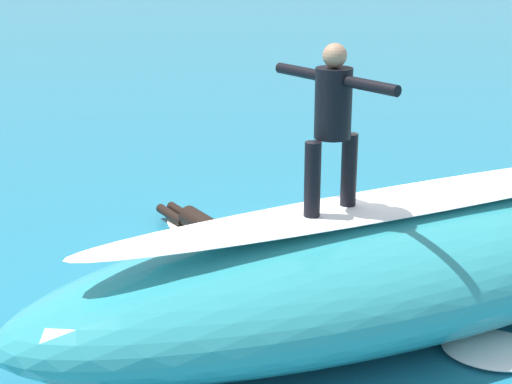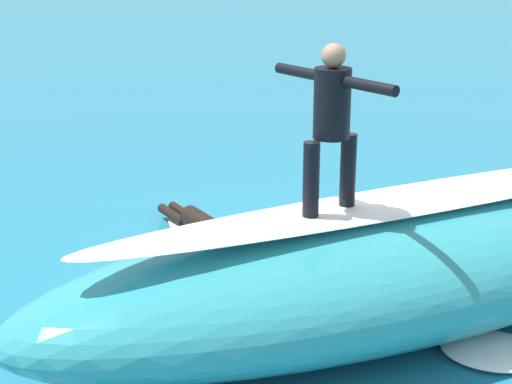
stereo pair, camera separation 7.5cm
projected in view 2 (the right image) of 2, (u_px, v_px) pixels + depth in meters
ground_plane at (313, 270)px, 10.29m from camera, size 120.00×120.00×0.00m
wave_crest at (417, 261)px, 8.81m from camera, size 9.34×3.38×1.40m
wave_foam_lip at (421, 198)px, 8.58m from camera, size 7.83×1.59×0.08m
surfboard_riding at (329, 214)px, 8.10m from camera, size 2.21×1.15×0.07m
surfer_riding at (332, 116)px, 7.78m from camera, size 0.65×1.56×1.70m
surfboard_paddling at (204, 238)px, 11.25m from camera, size 0.92×2.04×0.09m
surfer_paddling at (199, 223)px, 11.30m from camera, size 0.62×1.81×0.33m
foam_patch_near at (460, 225)px, 11.66m from camera, size 1.06×1.04×0.14m
foam_patch_far at (491, 350)px, 8.24m from camera, size 1.36×1.33×0.12m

